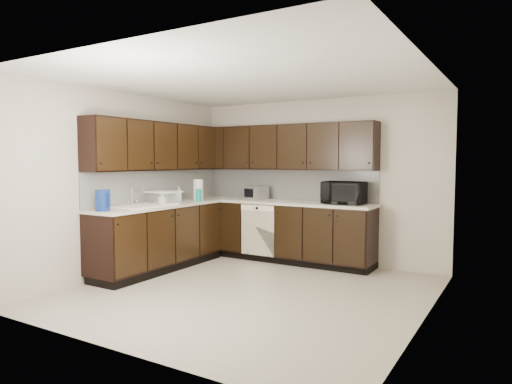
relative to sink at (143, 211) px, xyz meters
The scene contains 20 objects.
floor 1.90m from the sink, ahead, with size 4.00×4.00×0.00m, color #AAA28D.
ceiling 2.33m from the sink, ahead, with size 4.00×4.00×0.00m, color white.
wall_back 2.65m from the sink, 50.13° to the left, with size 4.00×0.02×2.50m, color #BBB09F.
wall_left 0.49m from the sink, behind, with size 0.02×4.00×2.50m, color #BBB09F.
wall_right 3.70m from the sink, ahead, with size 0.02×4.00×2.50m, color #BBB09F.
wall_front 2.63m from the sink, 49.77° to the right, with size 4.00×0.02×2.50m, color #BBB09F.
lower_cabinets 1.39m from the sink, 58.99° to the left, with size 3.00×2.80×0.90m.
countertop 1.31m from the sink, 59.01° to the left, with size 3.03×2.83×0.04m.
backsplash 1.44m from the sink, 70.83° to the left, with size 3.00×2.80×0.48m.
upper_cabinets 1.61m from the sink, 64.56° to the left, with size 3.00×2.80×0.70m.
dishwasher 1.76m from the sink, 55.40° to the left, with size 0.58×0.04×0.78m.
sink is the anchor object (origin of this frame).
microwave 2.84m from the sink, 37.42° to the left, with size 0.58×0.39×0.32m, color black.
soap_bottle_a 0.31m from the sink, 57.96° to the left, with size 0.08×0.08×0.18m, color gray.
soap_bottle_b 0.91m from the sink, 97.58° to the left, with size 0.09×0.09×0.23m, color gray.
toaster_oven 1.91m from the sink, 66.74° to the left, with size 0.34×0.25×0.22m, color silver.
storage_bin 0.42m from the sink, 88.96° to the left, with size 0.45×0.33×0.18m, color white.
blue_pitcher 0.71m from the sink, 90.30° to the right, with size 0.18×0.18×0.27m, color navy.
teal_tumbler 1.01m from the sink, 78.66° to the left, with size 0.09×0.09×0.19m, color #0D907D.
paper_towel_roll 1.10m from the sink, 83.97° to the left, with size 0.15×0.15×0.33m, color silver.
Camera 1 is at (2.83, -4.55, 1.57)m, focal length 32.00 mm.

